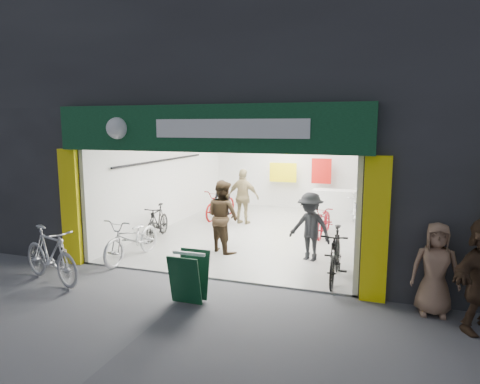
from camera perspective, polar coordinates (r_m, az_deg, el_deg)
The scene contains 16 objects.
ground at distance 8.95m, azimuth -4.51°, elevation -11.46°, with size 60.00×60.00×0.00m, color #56565B.
building at distance 12.97m, azimuth 8.16°, elevation 14.12°, with size 17.00×10.27×8.00m.
bike_left_front at distance 10.27m, azimuth -14.14°, elevation -6.00°, with size 0.69×1.98×1.04m, color silver.
bike_left_midfront at distance 11.98m, azimuth -10.95°, elevation -3.96°, with size 0.45×1.60×0.96m, color black.
bike_left_midback at distance 14.32m, azimuth -2.56°, elevation -1.65°, with size 0.66×1.89×0.99m, color maroon.
bike_left_back at distance 14.81m, azimuth -1.82°, elevation -1.33°, with size 0.46×1.62×0.98m, color #B6B7BC.
bike_right_front at distance 8.83m, azimuth 12.60°, elevation -8.20°, with size 0.51×1.82×1.09m, color black.
bike_right_mid at distance 12.30m, azimuth 11.17°, elevation -3.77°, with size 0.60×1.72×0.91m, color maroon.
bike_right_back at distance 13.82m, azimuth 14.99°, elevation -2.30°, with size 0.47×1.68×1.01m, color silver.
parked_bike at distance 9.37m, azimuth -23.94°, elevation -7.66°, with size 0.53×1.88×1.13m, color #B7B7BC.
customer_a at distance 12.79m, azimuth -2.44°, elevation -1.75°, with size 0.55×0.36×1.51m, color black.
customer_b at distance 10.48m, azimuth -2.28°, elevation -3.30°, with size 0.87×0.68×1.80m, color #3B2B1B.
customer_c at distance 9.90m, azimuth 9.32°, elevation -4.70°, with size 1.04×0.60×1.61m, color black.
customer_d at distance 13.38m, azimuth 0.45°, elevation -0.69°, with size 1.04×0.43×1.77m, color #8F7D53.
pedestrian_near at distance 7.80m, azimuth 24.60°, elevation -9.33°, with size 0.76×0.50×1.56m, color #8B6851.
sandwich_board at distance 7.70m, azimuth -6.79°, elevation -11.05°, with size 0.60×0.59×0.89m.
Camera 1 is at (3.37, -7.69, 3.10)m, focal length 32.00 mm.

